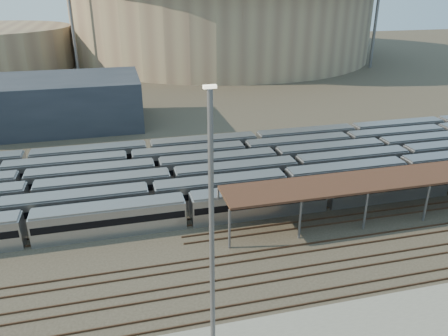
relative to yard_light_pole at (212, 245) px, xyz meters
name	(u,v)px	position (x,y,z in m)	size (l,w,h in m)	color
ground	(298,244)	(13.56, 14.81, -11.48)	(420.00, 420.00, 0.00)	#383026
subway_trains	(278,167)	(17.99, 33.31, -9.68)	(118.26, 23.90, 3.60)	#AAA9AE
inspection_shed	(444,173)	(35.56, 18.81, -6.49)	(60.30, 6.00, 5.30)	slate
empty_tracks	(317,269)	(13.56, 9.81, -11.39)	(170.00, 9.62, 0.18)	#4C3323
stadium	(221,13)	(38.56, 154.81, 4.99)	(124.00, 124.00, 32.50)	gray
service_building	(37,104)	(-21.44, 69.81, -6.48)	(42.00, 20.00, 10.00)	#1E232D
floodlight_0	(70,8)	(-16.44, 124.81, 9.17)	(4.00, 1.00, 38.40)	slate
floodlight_2	(378,6)	(83.56, 114.81, 9.17)	(4.00, 1.00, 38.40)	slate
floodlight_3	(128,1)	(3.56, 174.81, 9.17)	(4.00, 1.00, 38.40)	slate
yard_light_pole	(212,245)	(0.00, 0.00, 0.00)	(0.81, 0.36, 22.39)	slate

